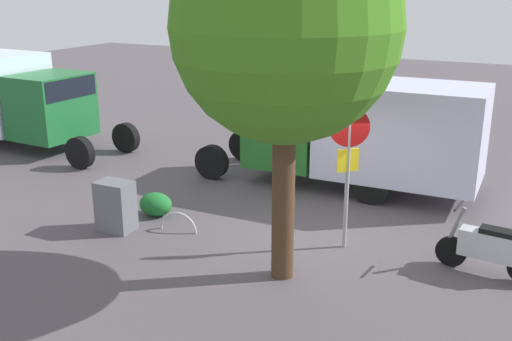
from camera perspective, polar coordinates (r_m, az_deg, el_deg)
The scene contains 9 objects.
ground_plane at distance 12.34m, azimuth 5.57°, elevation -6.36°, with size 60.00×60.00×0.00m, color #524B51.
box_truck_near at distance 14.95m, azimuth 9.89°, elevation 3.94°, with size 7.05×2.26×2.70m.
box_truck_far at distance 20.74m, azimuth -22.95°, elevation 6.74°, with size 7.77×2.55×2.83m.
motorcycle at distance 11.38m, azimuth 21.37°, elevation -6.84°, with size 1.81×0.57×1.20m.
stop_sign at distance 11.35m, azimuth 8.75°, elevation 1.36°, with size 0.71×0.33×2.80m.
street_tree at distance 9.63m, azimuth 2.84°, elevation 13.28°, with size 3.68×3.68×6.14m.
utility_cabinet at distance 12.80m, azimuth -13.20°, elevation -3.30°, with size 0.73×0.52×1.06m, color slate.
bike_rack_hoop at distance 12.70m, azimuth -7.37°, elevation -5.72°, with size 0.85×0.85×0.05m, color #B7B7BC.
shrub_near_sign at distance 13.51m, azimuth -9.51°, elevation -3.18°, with size 0.76×0.62×0.52m, color #1E6D2D.
Camera 1 is at (-3.92, 10.58, 4.99)m, focal length 42.09 mm.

